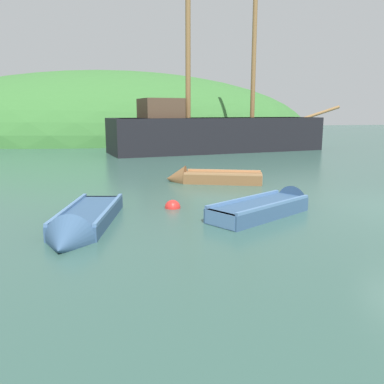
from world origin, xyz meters
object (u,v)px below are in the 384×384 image
at_px(sailing_ship, 216,138).
at_px(rowboat_outer_right, 209,179).
at_px(rowboat_portside, 272,208).
at_px(buoy_red, 173,208).
at_px(rowboat_far, 83,225).

distance_m(sailing_ship, rowboat_outer_right, 11.32).
xyz_separation_m(rowboat_portside, buoy_red, (-2.26, 1.04, -0.11)).
distance_m(rowboat_outer_right, rowboat_portside, 4.52).
bearing_deg(rowboat_portside, rowboat_far, 155.18).
relative_size(rowboat_outer_right, buoy_red, 8.38).
relative_size(rowboat_far, buoy_red, 9.16).
relative_size(sailing_ship, rowboat_outer_right, 4.66).
bearing_deg(rowboat_portside, sailing_ship, 48.23).
height_order(sailing_ship, buoy_red, sailing_ship).
bearing_deg(buoy_red, rowboat_far, -145.21).
relative_size(sailing_ship, buoy_red, 39.05).
xyz_separation_m(sailing_ship, rowboat_outer_right, (-3.34, -10.79, -0.72)).
height_order(rowboat_outer_right, buoy_red, rowboat_outer_right).
xyz_separation_m(sailing_ship, buoy_red, (-5.22, -14.26, -0.83)).
relative_size(sailing_ship, rowboat_portside, 4.70).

